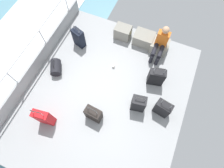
{
  "coord_description": "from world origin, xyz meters",
  "views": [
    {
      "loc": [
        0.87,
        -1.5,
        4.74
      ],
      "look_at": [
        0.1,
        0.32,
        0.25
      ],
      "focal_mm": 28.69,
      "sensor_mm": 36.0,
      "label": 1
    }
  ],
  "objects_px": {
    "cargo_crate_0": "(123,32)",
    "paper_cup": "(113,66)",
    "passenger_seated": "(161,43)",
    "suitcase_2": "(94,114)",
    "suitcase_5": "(79,38)",
    "suitcase_0": "(156,77)",
    "duffel_bag": "(56,67)",
    "suitcase_3": "(44,118)",
    "cargo_crate_1": "(144,39)",
    "cargo_crate_2": "(159,46)",
    "suitcase_1": "(138,104)",
    "suitcase_4": "(163,108)"
  },
  "relations": [
    {
      "from": "cargo_crate_0",
      "to": "paper_cup",
      "type": "distance_m",
      "value": 1.2
    },
    {
      "from": "passenger_seated",
      "to": "suitcase_2",
      "type": "distance_m",
      "value": 2.75
    },
    {
      "from": "suitcase_5",
      "to": "paper_cup",
      "type": "relative_size",
      "value": 7.63
    },
    {
      "from": "suitcase_0",
      "to": "duffel_bag",
      "type": "height_order",
      "value": "suitcase_0"
    },
    {
      "from": "cargo_crate_0",
      "to": "suitcase_3",
      "type": "bearing_deg",
      "value": -103.2
    },
    {
      "from": "cargo_crate_1",
      "to": "suitcase_3",
      "type": "xyz_separation_m",
      "value": [
        -1.48,
        -3.39,
        0.16
      ]
    },
    {
      "from": "suitcase_0",
      "to": "cargo_crate_2",
      "type": "bearing_deg",
      "value": 100.82
    },
    {
      "from": "cargo_crate_0",
      "to": "duffel_bag",
      "type": "xyz_separation_m",
      "value": [
        -1.35,
        -1.93,
        -0.05
      ]
    },
    {
      "from": "cargo_crate_0",
      "to": "suitcase_2",
      "type": "distance_m",
      "value": 2.79
    },
    {
      "from": "cargo_crate_2",
      "to": "suitcase_1",
      "type": "distance_m",
      "value": 2.06
    },
    {
      "from": "suitcase_5",
      "to": "suitcase_1",
      "type": "bearing_deg",
      "value": -27.85
    },
    {
      "from": "cargo_crate_2",
      "to": "suitcase_2",
      "type": "xyz_separation_m",
      "value": [
        -0.94,
        -2.75,
        0.08
      ]
    },
    {
      "from": "cargo_crate_0",
      "to": "paper_cup",
      "type": "relative_size",
      "value": 5.31
    },
    {
      "from": "passenger_seated",
      "to": "suitcase_4",
      "type": "bearing_deg",
      "value": -69.84
    },
    {
      "from": "cargo_crate_2",
      "to": "suitcase_1",
      "type": "relative_size",
      "value": 0.76
    },
    {
      "from": "cargo_crate_1",
      "to": "suitcase_2",
      "type": "distance_m",
      "value": 2.84
    },
    {
      "from": "cargo_crate_2",
      "to": "suitcase_4",
      "type": "height_order",
      "value": "suitcase_4"
    },
    {
      "from": "cargo_crate_1",
      "to": "suitcase_5",
      "type": "distance_m",
      "value": 2.02
    },
    {
      "from": "cargo_crate_1",
      "to": "suitcase_0",
      "type": "xyz_separation_m",
      "value": [
        0.75,
        -1.22,
        0.12
      ]
    },
    {
      "from": "suitcase_2",
      "to": "suitcase_0",
      "type": "bearing_deg",
      "value": 54.13
    },
    {
      "from": "paper_cup",
      "to": "duffel_bag",
      "type": "bearing_deg",
      "value": -153.59
    },
    {
      "from": "cargo_crate_0",
      "to": "cargo_crate_2",
      "type": "height_order",
      "value": "cargo_crate_0"
    },
    {
      "from": "cargo_crate_1",
      "to": "cargo_crate_2",
      "type": "bearing_deg",
      "value": -7.07
    },
    {
      "from": "suitcase_2",
      "to": "suitcase_4",
      "type": "relative_size",
      "value": 0.91
    },
    {
      "from": "suitcase_1",
      "to": "suitcase_0",
      "type": "bearing_deg",
      "value": 77.75
    },
    {
      "from": "paper_cup",
      "to": "cargo_crate_0",
      "type": "bearing_deg",
      "value": 98.36
    },
    {
      "from": "cargo_crate_2",
      "to": "suitcase_1",
      "type": "xyz_separation_m",
      "value": [
        0.02,
        -2.06,
        0.13
      ]
    },
    {
      "from": "suitcase_3",
      "to": "duffel_bag",
      "type": "height_order",
      "value": "suitcase_3"
    },
    {
      "from": "cargo_crate_0",
      "to": "suitcase_4",
      "type": "bearing_deg",
      "value": -46.2
    },
    {
      "from": "cargo_crate_1",
      "to": "passenger_seated",
      "type": "height_order",
      "value": "passenger_seated"
    },
    {
      "from": "cargo_crate_2",
      "to": "suitcase_3",
      "type": "relative_size",
      "value": 0.6
    },
    {
      "from": "cargo_crate_1",
      "to": "suitcase_1",
      "type": "height_order",
      "value": "suitcase_1"
    },
    {
      "from": "suitcase_1",
      "to": "suitcase_5",
      "type": "distance_m",
      "value": 2.69
    },
    {
      "from": "suitcase_1",
      "to": "paper_cup",
      "type": "bearing_deg",
      "value": 139.93
    },
    {
      "from": "cargo_crate_1",
      "to": "passenger_seated",
      "type": "distance_m",
      "value": 0.68
    },
    {
      "from": "suitcase_0",
      "to": "suitcase_4",
      "type": "distance_m",
      "value": 0.88
    },
    {
      "from": "duffel_bag",
      "to": "paper_cup",
      "type": "relative_size",
      "value": 5.44
    },
    {
      "from": "duffel_bag",
      "to": "paper_cup",
      "type": "bearing_deg",
      "value": 26.41
    },
    {
      "from": "cargo_crate_2",
      "to": "paper_cup",
      "type": "xyz_separation_m",
      "value": [
        -1.05,
        -1.15,
        -0.12
      ]
    },
    {
      "from": "suitcase_2",
      "to": "duffel_bag",
      "type": "relative_size",
      "value": 1.29
    },
    {
      "from": "passenger_seated",
      "to": "paper_cup",
      "type": "height_order",
      "value": "passenger_seated"
    },
    {
      "from": "cargo_crate_2",
      "to": "suitcase_4",
      "type": "xyz_separation_m",
      "value": [
        0.64,
        -1.92,
        0.11
      ]
    },
    {
      "from": "suitcase_4",
      "to": "suitcase_3",
      "type": "bearing_deg",
      "value": -152.09
    },
    {
      "from": "cargo_crate_0",
      "to": "duffel_bag",
      "type": "distance_m",
      "value": 2.35
    },
    {
      "from": "cargo_crate_2",
      "to": "cargo_crate_1",
      "type": "bearing_deg",
      "value": 172.93
    },
    {
      "from": "suitcase_0",
      "to": "suitcase_4",
      "type": "relative_size",
      "value": 1.06
    },
    {
      "from": "suitcase_5",
      "to": "duffel_bag",
      "type": "distance_m",
      "value": 1.14
    },
    {
      "from": "cargo_crate_2",
      "to": "duffel_bag",
      "type": "distance_m",
      "value": 3.2
    },
    {
      "from": "passenger_seated",
      "to": "duffel_bag",
      "type": "bearing_deg",
      "value": -146.09
    },
    {
      "from": "cargo_crate_2",
      "to": "suitcase_0",
      "type": "relative_size",
      "value": 0.67
    }
  ]
}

